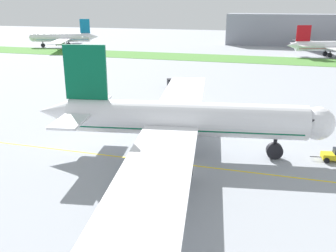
{
  "coord_description": "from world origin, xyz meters",
  "views": [
    {
      "loc": [
        12.82,
        -52.03,
        24.61
      ],
      "look_at": [
        -4.67,
        7.79,
        3.93
      ],
      "focal_mm": 40.04,
      "sensor_mm": 36.0,
      "label": 1
    }
  ],
  "objects_px": {
    "airliner_foreground": "(181,119)",
    "parked_airliner_far_centre": "(333,46)",
    "parked_airliner_far_left": "(64,38)",
    "pushback_tug": "(335,155)",
    "service_truck_baggage_loader": "(175,83)",
    "ground_crew_wingwalker_port": "(162,206)"
  },
  "relations": [
    {
      "from": "airliner_foreground",
      "to": "ground_crew_wingwalker_port",
      "type": "relative_size",
      "value": 44.35
    },
    {
      "from": "pushback_tug",
      "to": "service_truck_baggage_loader",
      "type": "height_order",
      "value": "service_truck_baggage_loader"
    },
    {
      "from": "airliner_foreground",
      "to": "pushback_tug",
      "type": "bearing_deg",
      "value": 9.35
    },
    {
      "from": "airliner_foreground",
      "to": "service_truck_baggage_loader",
      "type": "relative_size",
      "value": 15.79
    },
    {
      "from": "parked_airliner_far_left",
      "to": "parked_airliner_far_centre",
      "type": "relative_size",
      "value": 0.83
    },
    {
      "from": "pushback_tug",
      "to": "parked_airliner_far_centre",
      "type": "bearing_deg",
      "value": 83.85
    },
    {
      "from": "ground_crew_wingwalker_port",
      "to": "parked_airliner_far_left",
      "type": "relative_size",
      "value": 0.03
    },
    {
      "from": "pushback_tug",
      "to": "airliner_foreground",
      "type": "bearing_deg",
      "value": -170.65
    },
    {
      "from": "parked_airliner_far_left",
      "to": "pushback_tug",
      "type": "bearing_deg",
      "value": -45.64
    },
    {
      "from": "airliner_foreground",
      "to": "pushback_tug",
      "type": "distance_m",
      "value": 25.59
    },
    {
      "from": "pushback_tug",
      "to": "parked_airliner_far_left",
      "type": "bearing_deg",
      "value": 134.36
    },
    {
      "from": "pushback_tug",
      "to": "parked_airliner_far_left",
      "type": "relative_size",
      "value": 0.1
    },
    {
      "from": "airliner_foreground",
      "to": "parked_airliner_far_centre",
      "type": "relative_size",
      "value": 1.09
    },
    {
      "from": "pushback_tug",
      "to": "parked_airliner_far_centre",
      "type": "xyz_separation_m",
      "value": [
        14.23,
        132.15,
        3.91
      ]
    },
    {
      "from": "parked_airliner_far_centre",
      "to": "pushback_tug",
      "type": "bearing_deg",
      "value": -96.15
    },
    {
      "from": "airliner_foreground",
      "to": "parked_airliner_far_left",
      "type": "distance_m",
      "value": 170.43
    },
    {
      "from": "parked_airliner_far_left",
      "to": "parked_airliner_far_centre",
      "type": "height_order",
      "value": "parked_airliner_far_left"
    },
    {
      "from": "parked_airliner_far_centre",
      "to": "service_truck_baggage_loader",
      "type": "bearing_deg",
      "value": -121.84
    },
    {
      "from": "airliner_foreground",
      "to": "parked_airliner_far_centre",
      "type": "height_order",
      "value": "airliner_foreground"
    },
    {
      "from": "pushback_tug",
      "to": "ground_crew_wingwalker_port",
      "type": "xyz_separation_m",
      "value": [
        -22.09,
        -23.18,
        0.04
      ]
    },
    {
      "from": "pushback_tug",
      "to": "parked_airliner_far_left",
      "type": "distance_m",
      "value": 183.62
    },
    {
      "from": "airliner_foreground",
      "to": "parked_airliner_far_centre",
      "type": "xyz_separation_m",
      "value": [
        38.96,
        136.22,
        -1.23
      ]
    }
  ]
}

